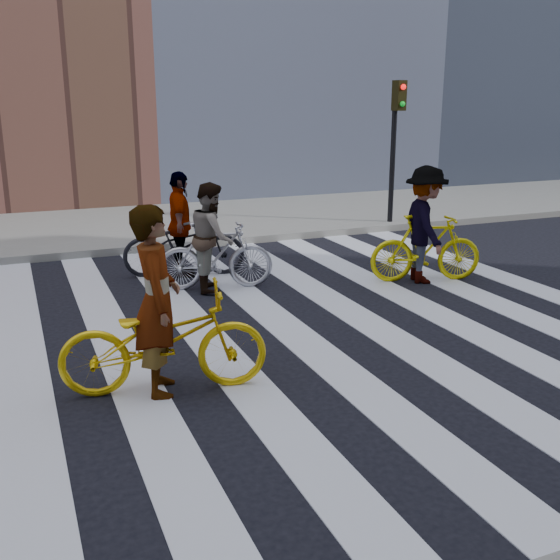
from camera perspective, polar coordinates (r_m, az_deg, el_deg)
ground at (r=9.02m, az=3.67°, el=-3.62°), size 100.00×100.00×0.00m
sidewalk_far at (r=15.86m, az=-8.32°, el=4.98°), size 100.00×5.00×0.15m
zebra_crosswalk at (r=9.02m, az=3.67°, el=-3.58°), size 8.25×10.00×0.01m
traffic_signal at (r=15.33m, az=10.06°, el=12.84°), size 0.22×0.42×3.33m
bike_yellow_left at (r=6.86m, az=-10.09°, el=-5.20°), size 2.23×1.15×1.12m
bike_silver_mid at (r=10.42m, az=-5.65°, el=2.13°), size 1.89×0.91×1.10m
bike_yellow_right at (r=11.08m, az=12.60°, el=2.71°), size 1.94×1.02×1.12m
bike_dark_rear at (r=11.29m, az=-8.37°, el=3.05°), size 2.17×1.18×1.08m
rider_left at (r=6.72m, az=-10.68°, el=-1.83°), size 0.61×0.80×1.97m
rider_mid at (r=10.34m, az=-5.96°, el=3.76°), size 0.82×0.96×1.71m
rider_right at (r=10.98m, az=12.50°, el=4.71°), size 1.02×1.38×1.91m
rider_rear at (r=11.20m, az=-8.69°, el=4.79°), size 0.67×1.12×1.79m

